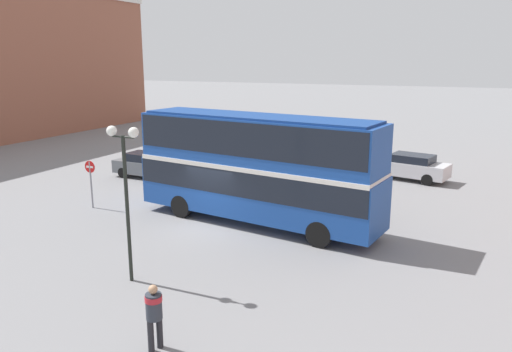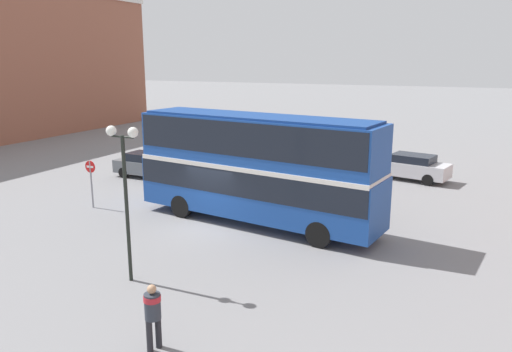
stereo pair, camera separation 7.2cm
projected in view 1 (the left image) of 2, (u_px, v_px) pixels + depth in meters
The scene contains 8 objects.
ground_plane at pixel (205, 227), 21.67m from camera, with size 240.00×240.00×0.00m, color slate.
double_decker_bus at pixel (256, 163), 21.54m from camera, with size 11.48×4.02×4.81m.
pedestrian_foreground at pixel (154, 310), 12.33m from camera, with size 0.55×0.55×1.76m.
parked_car_kerb_near at pixel (410, 167), 30.00m from camera, with size 4.82×2.73×1.56m.
parked_car_kerb_far at pixel (147, 165), 30.55m from camera, with size 4.20×1.85×1.52m.
parked_car_side_street at pixel (261, 153), 34.38m from camera, with size 4.11×2.25×1.53m.
street_lamp_twin_globe at pixel (125, 170), 15.62m from camera, with size 1.17×0.33×5.12m.
no_entry_sign at pixel (91, 177), 24.14m from camera, with size 0.59×0.08×2.35m.
Camera 1 is at (10.52, -17.83, 7.16)m, focal length 35.00 mm.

